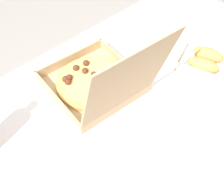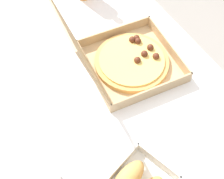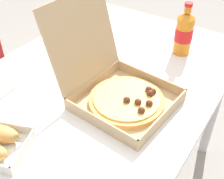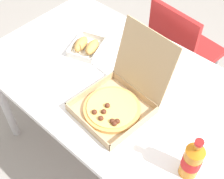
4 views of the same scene
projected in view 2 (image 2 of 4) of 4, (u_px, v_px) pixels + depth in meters
ground_plane at (104, 172)px, 1.61m from camera, size 10.00×10.00×0.00m
dining_table at (100, 108)px, 1.07m from camera, size 1.49×0.85×0.73m
pizza_box_open at (123, 59)px, 1.04m from camera, size 0.33×0.41×0.33m
napkin_pile at (35, 172)px, 0.86m from camera, size 0.12×0.12×0.02m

